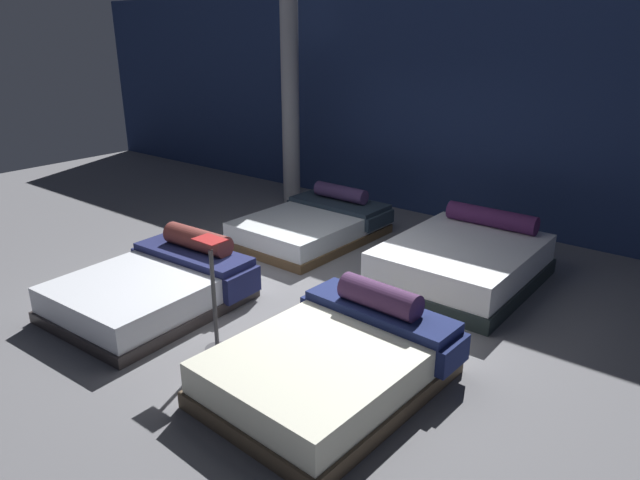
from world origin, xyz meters
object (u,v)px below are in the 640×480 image
object	(u,v)px
support_pillar	(290,102)
price_sign	(215,308)
bed_2	(313,225)
bed_0	(155,287)
bed_1	(333,362)
bed_3	(463,262)

from	to	relation	value
support_pillar	price_sign	bearing A→B (deg)	-56.98
bed_2	support_pillar	xyz separation A→B (m)	(-1.50, 1.25, 1.54)
price_sign	support_pillar	world-z (taller)	support_pillar
price_sign	support_pillar	size ratio (longest dim) A/B	0.32
bed_2	price_sign	xyz separation A→B (m)	(1.24, -2.97, 0.24)
bed_0	bed_1	xyz separation A→B (m)	(2.45, 0.03, 0.00)
bed_1	price_sign	size ratio (longest dim) A/B	1.81
price_sign	bed_1	bearing A→B (deg)	10.59
bed_2	support_pillar	bearing A→B (deg)	141.24
bed_3	bed_0	bearing A→B (deg)	-131.26
bed_0	bed_3	xyz separation A→B (m)	(2.37, 2.71, 0.03)
bed_1	price_sign	bearing A→B (deg)	-166.83
bed_3	bed_2	bearing A→B (deg)	178.38
bed_0	bed_3	size ratio (longest dim) A/B	0.95
support_pillar	bed_2	bearing A→B (deg)	-39.66
bed_1	bed_3	world-z (taller)	bed_3
bed_0	bed_1	bearing A→B (deg)	-1.91
support_pillar	bed_1	bearing A→B (deg)	-45.16
price_sign	bed_0	bearing A→B (deg)	170.71
bed_1	support_pillar	world-z (taller)	support_pillar
bed_0	bed_2	xyz separation A→B (m)	(-0.01, 2.77, -0.02)
bed_1	bed_0	bearing A→B (deg)	-176.75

